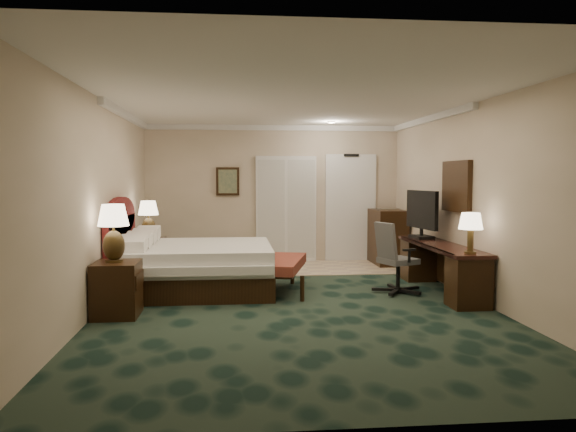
{
  "coord_description": "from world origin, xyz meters",
  "views": [
    {
      "loc": [
        -0.82,
        -7.34,
        1.69
      ],
      "look_at": [
        -0.02,
        0.6,
        1.13
      ],
      "focal_mm": 35.0,
      "sensor_mm": 36.0,
      "label": 1
    }
  ],
  "objects": [
    {
      "name": "tv",
      "position": [
        2.18,
        1.29,
        1.09
      ],
      "size": [
        0.21,
        0.99,
        0.77
      ],
      "primitive_type": "cube",
      "rotation": [
        0.0,
        0.0,
        0.13
      ],
      "color": "black",
      "rests_on": "desk"
    },
    {
      "name": "bed_bench",
      "position": [
        -0.08,
        0.75,
        0.25
      ],
      "size": [
        0.85,
        1.53,
        0.49
      ],
      "primitive_type": "cube",
      "rotation": [
        0.0,
        0.0,
        -0.25
      ],
      "color": "brown",
      "rests_on": "ground"
    },
    {
      "name": "lamp_far",
      "position": [
        -2.23,
        2.31,
        0.97
      ],
      "size": [
        0.4,
        0.4,
        0.64
      ],
      "primitive_type": null,
      "rotation": [
        0.0,
        0.0,
        -0.2
      ],
      "color": "#2F200D",
      "rests_on": "nightstand_far"
    },
    {
      "name": "wall_mirror",
      "position": [
        2.46,
        0.6,
        1.55
      ],
      "size": [
        0.05,
        0.95,
        0.75
      ],
      "primitive_type": "cube",
      "color": "white",
      "rests_on": "wall_right"
    },
    {
      "name": "floor",
      "position": [
        0.0,
        0.0,
        0.0
      ],
      "size": [
        5.0,
        7.5,
        0.0
      ],
      "primitive_type": "cube",
      "color": "black",
      "rests_on": "ground"
    },
    {
      "name": "wall_back",
      "position": [
        0.0,
        3.75,
        1.35
      ],
      "size": [
        5.0,
        0.0,
        2.7
      ],
      "primitive_type": "cube",
      "color": "tan",
      "rests_on": "ground"
    },
    {
      "name": "lamp_near",
      "position": [
        -2.24,
        -0.44,
        1.01
      ],
      "size": [
        0.44,
        0.44,
        0.7
      ],
      "primitive_type": null,
      "rotation": [
        0.0,
        0.0,
        0.21
      ],
      "color": "#2F200D",
      "rests_on": "nightstand_near"
    },
    {
      "name": "nightstand_near",
      "position": [
        -2.22,
        -0.46,
        0.33
      ],
      "size": [
        0.53,
        0.61,
        0.66
      ],
      "primitive_type": "cube",
      "color": "black",
      "rests_on": "ground"
    },
    {
      "name": "wall_right",
      "position": [
        2.5,
        0.0,
        1.35
      ],
      "size": [
        0.0,
        7.5,
        2.7
      ],
      "primitive_type": "cube",
      "color": "tan",
      "rests_on": "ground"
    },
    {
      "name": "wall_art",
      "position": [
        -0.9,
        3.71,
        1.6
      ],
      "size": [
        0.45,
        0.06,
        0.55
      ],
      "primitive_type": "cube",
      "color": "#455C4F",
      "rests_on": "wall_back"
    },
    {
      "name": "bed",
      "position": [
        -1.32,
        1.01,
        0.34
      ],
      "size": [
        2.15,
        2.0,
        0.68
      ],
      "primitive_type": "cube",
      "color": "white",
      "rests_on": "ground"
    },
    {
      "name": "desk_lamp",
      "position": [
        2.21,
        -0.5,
        0.98
      ],
      "size": [
        0.36,
        0.36,
        0.54
      ],
      "primitive_type": null,
      "rotation": [
        0.0,
        0.0,
        0.21
      ],
      "color": "#2F200D",
      "rests_on": "desk"
    },
    {
      "name": "desk_chair",
      "position": [
        1.58,
        0.53,
        0.52
      ],
      "size": [
        0.77,
        0.75,
        1.04
      ],
      "primitive_type": null,
      "rotation": [
        0.0,
        0.0,
        0.38
      ],
      "color": "#4C4C4C",
      "rests_on": "ground"
    },
    {
      "name": "entry_door",
      "position": [
        1.55,
        3.72,
        1.05
      ],
      "size": [
        1.02,
        0.06,
        2.18
      ],
      "primitive_type": "cube",
      "color": "white",
      "rests_on": "ground"
    },
    {
      "name": "desk",
      "position": [
        2.22,
        0.53,
        0.35
      ],
      "size": [
        0.53,
        2.45,
        0.71
      ],
      "primitive_type": "cube",
      "color": "black",
      "rests_on": "ground"
    },
    {
      "name": "wall_front",
      "position": [
        0.0,
        -3.75,
        1.35
      ],
      "size": [
        5.0,
        0.0,
        2.7
      ],
      "primitive_type": "cube",
      "color": "tan",
      "rests_on": "ground"
    },
    {
      "name": "tile_patch",
      "position": [
        0.9,
        2.9,
        0.01
      ],
      "size": [
        3.2,
        1.7,
        0.01
      ],
      "primitive_type": "cube",
      "color": "#C1A68D",
      "rests_on": "ground"
    },
    {
      "name": "closet_doors",
      "position": [
        0.25,
        3.71,
        1.05
      ],
      "size": [
        1.2,
        0.06,
        2.1
      ],
      "primitive_type": "cube",
      "color": "silver",
      "rests_on": "ground"
    },
    {
      "name": "headboard",
      "position": [
        -2.44,
        1.0,
        0.7
      ],
      "size": [
        0.12,
        2.0,
        1.4
      ],
      "primitive_type": null,
      "color": "#510B09",
      "rests_on": "ground"
    },
    {
      "name": "minibar",
      "position": [
        2.17,
        3.2,
        0.53
      ],
      "size": [
        0.56,
        1.0,
        1.06
      ],
      "primitive_type": "cube",
      "color": "black",
      "rests_on": "ground"
    },
    {
      "name": "crown_molding",
      "position": [
        0.0,
        0.0,
        2.65
      ],
      "size": [
        5.0,
        7.5,
        0.1
      ],
      "primitive_type": null,
      "color": "white",
      "rests_on": "wall_back"
    },
    {
      "name": "wall_left",
      "position": [
        -2.5,
        0.0,
        1.35
      ],
      "size": [
        0.0,
        7.5,
        2.7
      ],
      "primitive_type": "cube",
      "color": "tan",
      "rests_on": "ground"
    },
    {
      "name": "ceiling",
      "position": [
        0.0,
        0.0,
        2.7
      ],
      "size": [
        5.0,
        7.5,
        0.0
      ],
      "primitive_type": "cube",
      "color": "white",
      "rests_on": "wall_back"
    },
    {
      "name": "nightstand_far",
      "position": [
        -2.22,
        2.28,
        0.32
      ],
      "size": [
        0.52,
        0.59,
        0.65
      ],
      "primitive_type": "cube",
      "color": "black",
      "rests_on": "ground"
    }
  ]
}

